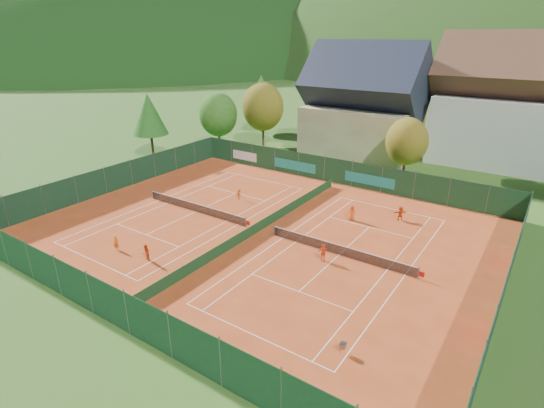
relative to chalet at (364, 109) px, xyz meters
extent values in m
plane|color=#2E571B|center=(3.00, -30.00, -6.64)|extent=(600.00, 600.00, 0.00)
cube|color=#A93C18|center=(3.00, -30.00, -6.62)|extent=(40.00, 32.00, 0.01)
cube|color=white|center=(-5.00, -18.12, -6.61)|extent=(10.97, 0.06, 0.00)
cube|color=white|center=(-5.00, -41.88, -6.61)|extent=(10.97, 0.06, 0.00)
cube|color=white|center=(-10.48, -30.00, -6.61)|extent=(0.06, 23.77, 0.00)
cube|color=white|center=(0.49, -30.00, -6.61)|extent=(0.06, 23.77, 0.00)
cube|color=white|center=(-9.12, -30.00, -6.61)|extent=(0.06, 23.77, 0.00)
cube|color=white|center=(-0.88, -30.00, -6.61)|extent=(0.06, 23.77, 0.00)
cube|color=white|center=(-5.00, -23.60, -6.61)|extent=(8.23, 0.06, 0.00)
cube|color=white|center=(-5.00, -36.40, -6.61)|extent=(8.23, 0.06, 0.00)
cube|color=white|center=(-5.00, -30.00, -6.61)|extent=(0.06, 12.80, 0.00)
cube|color=white|center=(11.00, -18.12, -6.61)|extent=(10.97, 0.06, 0.00)
cube|color=white|center=(11.00, -41.88, -6.61)|extent=(10.97, 0.06, 0.00)
cube|color=white|center=(5.51, -30.00, -6.61)|extent=(0.06, 23.77, 0.00)
cube|color=white|center=(16.48, -30.00, -6.61)|extent=(0.06, 23.77, 0.00)
cube|color=white|center=(6.88, -30.00, -6.61)|extent=(0.06, 23.77, 0.00)
cube|color=white|center=(15.12, -30.00, -6.61)|extent=(0.06, 23.77, 0.00)
cube|color=white|center=(11.00, -23.60, -6.61)|extent=(8.23, 0.06, 0.00)
cube|color=white|center=(11.00, -36.40, -6.61)|extent=(8.23, 0.06, 0.00)
cube|color=white|center=(11.00, -30.00, -6.61)|extent=(0.06, 12.80, 0.00)
cylinder|color=#59595B|center=(-11.40, -30.00, -6.11)|extent=(0.10, 0.10, 1.02)
cylinder|color=#59595B|center=(1.40, -30.00, -6.11)|extent=(0.10, 0.10, 1.02)
cube|color=black|center=(-5.00, -30.00, -6.16)|extent=(12.80, 0.02, 0.86)
cube|color=white|center=(-5.00, -30.00, -5.73)|extent=(12.80, 0.04, 0.06)
cube|color=red|center=(1.65, -30.00, -6.17)|extent=(0.40, 0.04, 0.40)
cylinder|color=#59595B|center=(4.60, -30.00, -6.11)|extent=(0.10, 0.10, 1.02)
cylinder|color=#59595B|center=(17.40, -30.00, -6.11)|extent=(0.10, 0.10, 1.02)
cube|color=black|center=(11.00, -30.00, -6.16)|extent=(12.80, 0.02, 0.86)
cube|color=white|center=(11.00, -30.00, -5.73)|extent=(12.80, 0.04, 0.06)
cube|color=red|center=(17.65, -30.00, -6.17)|extent=(0.40, 0.04, 0.40)
cube|color=#153B1D|center=(3.00, -30.00, -6.12)|extent=(0.03, 28.80, 1.00)
cube|color=#153B1F|center=(3.00, -14.00, -5.12)|extent=(40.00, 0.04, 3.00)
cube|color=teal|center=(-3.00, -14.06, -5.42)|extent=(6.00, 0.03, 1.20)
cube|color=teal|center=(7.00, -14.06, -5.42)|extent=(6.00, 0.03, 1.20)
cube|color=silver|center=(-11.00, -14.06, -5.42)|extent=(4.00, 0.03, 1.20)
cube|color=#14381F|center=(3.00, -46.00, -5.12)|extent=(40.00, 0.04, 3.00)
cube|color=#12331E|center=(-17.00, -30.00, -5.12)|extent=(0.04, 32.00, 3.00)
cube|color=#12331F|center=(23.00, -30.00, -5.12)|extent=(0.04, 32.00, 3.00)
cube|color=#B21414|center=(22.94, -34.00, -5.42)|extent=(0.03, 3.00, 1.20)
cube|color=#B21414|center=(22.94, -24.00, -5.42)|extent=(0.03, 3.00, 1.20)
cube|color=beige|center=(0.00, 0.00, -3.12)|extent=(15.00, 12.00, 7.00)
cube|color=#1E2333|center=(0.00, 0.00, 3.38)|extent=(16.20, 12.00, 12.00)
cube|color=silver|center=(19.00, 6.00, -2.12)|extent=(20.00, 11.00, 9.00)
cube|color=brown|center=(19.00, 6.00, 5.13)|extent=(21.60, 11.00, 11.00)
cylinder|color=#402A17|center=(-19.00, -10.00, -5.22)|extent=(0.36, 0.36, 2.80)
ellipsoid|color=#2A5F1B|center=(-19.00, -10.00, -1.22)|extent=(5.72, 5.72, 6.58)
cylinder|color=#4B321A|center=(-15.00, -4.00, -5.05)|extent=(0.36, 0.36, 3.15)
ellipsoid|color=olive|center=(-15.00, -4.00, -0.55)|extent=(6.44, 6.44, 7.40)
cylinder|color=#432B18|center=(-21.00, 4.00, -4.87)|extent=(0.36, 0.36, 3.50)
cone|color=#2F5F1B|center=(-21.00, 4.00, 0.13)|extent=(5.60, 5.60, 6.50)
cylinder|color=#4E2D1B|center=(9.00, -8.00, -5.40)|extent=(0.36, 0.36, 2.45)
ellipsoid|color=olive|center=(9.00, -8.00, -1.90)|extent=(5.01, 5.01, 5.76)
cylinder|color=#472B19|center=(-25.00, -18.00, -5.05)|extent=(0.36, 0.36, 3.15)
cone|color=#1E5618|center=(-25.00, -18.00, -0.55)|extent=(5.04, 5.04, 5.85)
ellipsoid|color=black|center=(13.00, 270.00, -48.97)|extent=(440.00, 440.00, 242.00)
ellipsoid|color=black|center=(-217.00, 130.00, -42.32)|extent=(340.00, 340.00, 204.00)
cylinder|color=slate|center=(16.05, -40.45, -6.22)|extent=(0.02, 0.02, 0.80)
cylinder|color=slate|center=(16.35, -40.45, -6.22)|extent=(0.02, 0.02, 0.80)
cylinder|color=slate|center=(16.05, -40.15, -6.22)|extent=(0.02, 0.02, 0.80)
cylinder|color=slate|center=(16.35, -40.15, -6.22)|extent=(0.02, 0.02, 0.80)
cube|color=slate|center=(16.20, -40.30, -6.07)|extent=(0.34, 0.34, 0.30)
ellipsoid|color=#CCD833|center=(16.20, -40.30, -6.04)|extent=(0.28, 0.28, 0.16)
sphere|color=#CCD833|center=(-5.71, -36.65, -6.59)|extent=(0.07, 0.07, 0.07)
sphere|color=#CCD833|center=(7.98, -39.80, -6.59)|extent=(0.07, 0.07, 0.07)
sphere|color=#CCD833|center=(3.44, -28.46, -6.59)|extent=(0.07, 0.07, 0.07)
imported|color=#DA5A13|center=(-4.82, -39.65, -6.00)|extent=(0.54, 0.49, 1.24)
imported|color=#D54212|center=(-1.26, -39.50, -5.90)|extent=(0.87, 0.80, 1.44)
imported|color=#CA4B12|center=(-3.50, -24.84, -6.04)|extent=(0.80, 0.51, 1.18)
imported|color=#EA4A14|center=(10.33, -31.60, -5.89)|extent=(0.87, 0.85, 1.47)
imported|color=#DF4413|center=(8.96, -23.05, -5.85)|extent=(0.80, 0.55, 1.55)
imported|color=#DE4713|center=(12.82, -20.42, -5.90)|extent=(1.30, 1.19, 1.44)
camera|label=1|loc=(23.62, -58.37, 10.35)|focal=28.00mm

